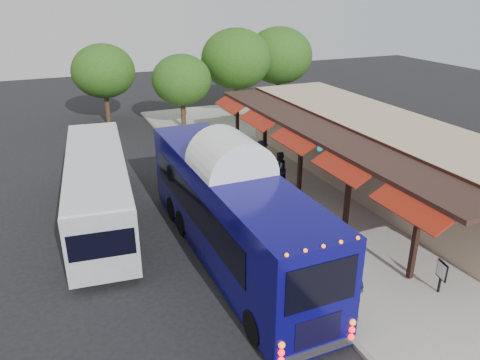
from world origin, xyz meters
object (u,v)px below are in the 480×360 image
ped_a (355,292)px  ped_b (279,169)px  ped_c (247,184)px  ped_d (261,157)px  coach_bus (231,207)px  city_bus (98,186)px  sign_board (442,272)px

ped_a → ped_b: size_ratio=1.05×
ped_c → ped_d: size_ratio=0.88×
coach_bus → ped_a: coach_bus is taller
coach_bus → ped_d: bearing=56.5°
ped_b → ped_c: 2.37m
coach_bus → ped_a: 5.66m
coach_bus → city_bus: bearing=129.1°
ped_d → sign_board: ped_d is taller
coach_bus → city_bus: (-4.28, 5.20, -0.47)m
coach_bus → ped_c: size_ratio=7.70×
ped_a → sign_board: size_ratio=1.67×
ped_b → ped_d: bearing=-110.5°
ped_c → ped_d: (2.20, 3.02, 0.12)m
city_bus → ped_c: city_bus is taller
coach_bus → sign_board: (5.61, -5.17, -1.21)m
ped_a → ped_c: 9.60m
ped_b → ped_d: 2.14m
ped_b → ped_c: (-2.20, -0.88, -0.12)m
ped_b → sign_board: (0.76, -10.46, -0.14)m
coach_bus → ped_c: coach_bus is taller
ped_c → sign_board: (2.96, -9.58, -0.02)m
city_bus → ped_d: (9.13, 2.24, -0.61)m
ped_a → ped_b: bearing=47.6°
ped_a → city_bus: bearing=94.0°
ped_a → ped_c: ped_a is taller
ped_a → ped_d: (2.80, 12.60, -0.05)m
ped_b → ped_d: size_ratio=1.00×
city_bus → ped_a: (6.33, -10.37, -0.56)m
ped_a → ped_d: bearing=50.1°
ped_a → ped_d: ped_a is taller
coach_bus → sign_board: bearing=-43.1°
coach_bus → sign_board: size_ratio=10.67×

